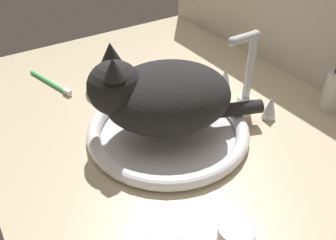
% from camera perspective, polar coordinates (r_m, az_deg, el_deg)
% --- Properties ---
extents(countertop, '(1.13, 0.83, 0.03)m').
position_cam_1_polar(countertop, '(0.85, 0.19, -0.32)').
color(countertop, '#CCB793').
rests_on(countertop, ground).
extents(backsplash_wall, '(1.13, 0.02, 0.43)m').
position_cam_1_polar(backsplash_wall, '(1.03, 21.55, 16.84)').
color(backsplash_wall, beige).
rests_on(backsplash_wall, ground).
extents(sink_basin, '(0.37, 0.37, 0.03)m').
position_cam_1_polar(sink_basin, '(0.78, 0.00, -1.54)').
color(sink_basin, white).
rests_on(sink_basin, countertop).
extents(faucet, '(0.20, 0.10, 0.20)m').
position_cam_1_polar(faucet, '(0.87, 12.97, 6.90)').
color(faucet, silver).
rests_on(faucet, countertop).
extents(cat, '(0.29, 0.38, 0.19)m').
position_cam_1_polar(cat, '(0.72, -1.72, 4.06)').
color(cat, black).
rests_on(cat, sink_basin).
extents(metal_jar, '(0.06, 0.06, 0.06)m').
position_cam_1_polar(metal_jar, '(0.57, 11.10, -18.82)').
color(metal_jar, '#B2B5BA').
rests_on(metal_jar, countertop).
extents(soap_pump_bottle, '(0.05, 0.05, 0.15)m').
position_cam_1_polar(soap_pump_bottle, '(0.93, 26.07, 4.51)').
color(soap_pump_bottle, silver).
rests_on(soap_pump_bottle, countertop).
extents(toothbrush, '(0.19, 0.06, 0.02)m').
position_cam_1_polar(toothbrush, '(1.02, -18.89, 5.82)').
color(toothbrush, '#3FB266').
rests_on(toothbrush, countertop).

